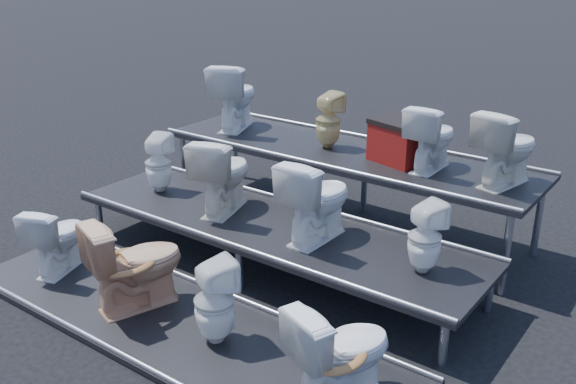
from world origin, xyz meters
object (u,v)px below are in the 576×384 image
Objects in this scene: toilet_10 at (432,137)px; red_crate at (400,143)px; toilet_2 at (215,302)px; toilet_7 at (425,237)px; toilet_3 at (341,351)px; toilet_9 at (328,120)px; toilet_4 at (158,163)px; toilet_11 at (507,148)px; toilet_5 at (223,174)px; toilet_1 at (136,263)px; toilet_0 at (57,237)px; toilet_8 at (234,96)px; toilet_6 at (317,199)px.

toilet_10 is 1.23× the size of red_crate.
toilet_7 is (1.10, 1.30, 0.35)m from toilet_2.
toilet_3 is 1.23× the size of toilet_9.
toilet_4 is 3.52m from toilet_11.
toilet_9 is at bearing -162.97° from red_crate.
toilet_10 reaches higher than toilet_5.
toilet_4 is at bearing -31.64° from toilet_1.
red_crate reaches higher than toilet_5.
toilet_11 is at bearing -179.81° from toilet_10.
toilet_3 reaches higher than toilet_0.
toilet_9 is 0.86m from red_crate.
toilet_8 reaches higher than toilet_5.
toilet_2 is 1.16× the size of toilet_7.
toilet_9 is at bearing -34.80° from toilet_3.
toilet_5 is at bearing 80.24° from toilet_9.
toilet_8 is 1.20× the size of toilet_10.
toilet_9 is at bearing -59.50° from toilet_6.
toilet_1 is 1.65m from toilet_6.
toilet_7 is 0.84× the size of toilet_11.
toilet_10 reaches higher than toilet_3.
toilet_9 is 0.92× the size of toilet_10.
toilet_4 is 0.95× the size of toilet_10.
toilet_3 is 1.40× the size of red_crate.
toilet_11 reaches higher than toilet_2.
red_crate reaches higher than toilet_2.
toilet_7 is 1.12× the size of red_crate.
toilet_0 is at bearing 38.21° from toilet_5.
toilet_11 is (3.25, 2.60, 0.82)m from toilet_0.
toilet_9 reaches higher than toilet_4.
toilet_9 is at bearing -136.37° from toilet_0.
toilet_5 reaches higher than toilet_0.
toilet_8 reaches higher than toilet_3.
toilet_11 reaches higher than toilet_0.
toilet_5 reaches higher than toilet_6.
toilet_4 is 1.39m from toilet_8.
toilet_2 is at bearing -78.99° from red_crate.
red_crate is at bearing -49.72° from toilet_3.
toilet_1 reaches higher than toilet_0.
toilet_1 is at bearing 61.56° from toilet_10.
toilet_11 is (1.94, 0.00, 0.05)m from toilet_9.
toilet_10 reaches higher than toilet_7.
toilet_11 reaches higher than toilet_9.
toilet_11 is at bearing 13.53° from red_crate.
toilet_2 is at bearing 111.15° from toilet_9.
toilet_9 is at bearing -52.71° from toilet_2.
toilet_4 is 1.88m from toilet_9.
toilet_0 is at bearing -114.43° from red_crate.
toilet_7 is at bearing 95.67° from toilet_11.
toilet_6 is at bearing -107.48° from toilet_1.
toilet_5 is at bearing 162.15° from toilet_4.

